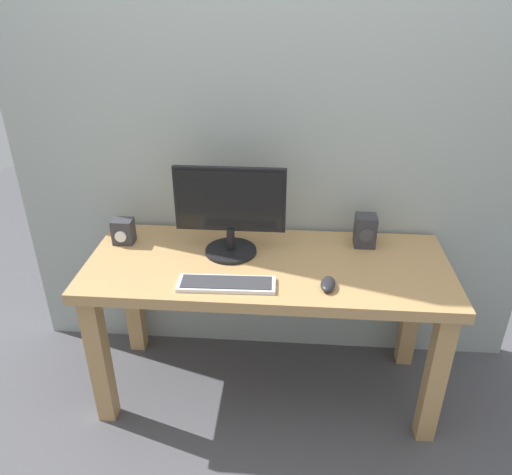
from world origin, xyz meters
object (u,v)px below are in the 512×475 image
monitor (230,210)px  mouse (328,284)px  desk (267,284)px  keyboard_primary (226,284)px  speaker_right (365,231)px  audio_controller (123,231)px

monitor → mouse: size_ratio=4.45×
desk → keyboard_primary: (-0.16, -0.20, 0.12)m
keyboard_primary → speaker_right: bearing=33.4°
desk → speaker_right: bearing=23.6°
desk → mouse: mouse is taller
mouse → speaker_right: (0.19, 0.37, 0.06)m
desk → mouse: (0.25, -0.18, 0.13)m
desk → speaker_right: (0.44, 0.19, 0.19)m
monitor → keyboard_primary: monitor is taller
desk → speaker_right: speaker_right is taller
monitor → mouse: bearing=-31.9°
monitor → mouse: (0.42, -0.26, -0.19)m
mouse → speaker_right: size_ratio=0.73×
keyboard_primary → mouse: 0.41m
desk → keyboard_primary: keyboard_primary is taller
audio_controller → monitor: bearing=-5.3°
monitor → speaker_right: bearing=10.3°
mouse → audio_controller: (-0.93, 0.31, 0.04)m
monitor → mouse: 0.53m
desk → mouse: bearing=-35.8°
desk → monitor: size_ratio=3.27×
monitor → audio_controller: size_ratio=4.15×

